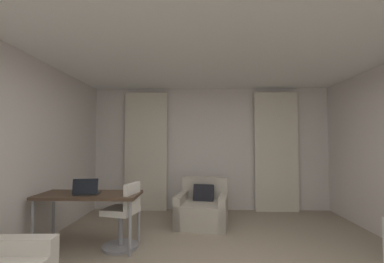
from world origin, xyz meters
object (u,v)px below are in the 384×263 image
Objects in this scene: desk at (89,198)px; laptop at (87,191)px; desk_chair at (123,219)px; armchair at (203,209)px.

desk is 3.81× the size of laptop.
desk_chair is at bearing 8.24° from laptop.
desk_chair is 2.47× the size of laptop.
laptop is at bearing -98.72° from desk.
desk_chair is (0.47, 0.01, -0.27)m from desk.
armchair is 2.73× the size of laptop.
desk_chair reaches higher than desk.
desk is at bearing 81.28° from laptop.
laptop is (-1.57, -1.12, 0.52)m from armchair.
laptop is (-0.48, -0.07, 0.39)m from desk_chair.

